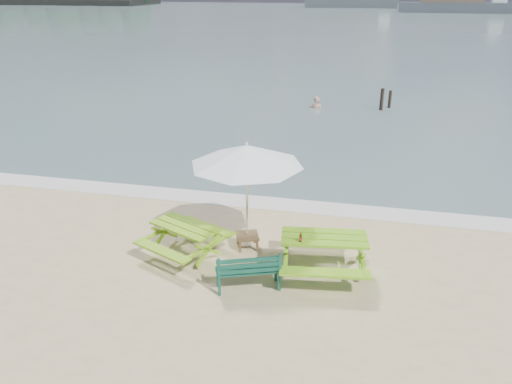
% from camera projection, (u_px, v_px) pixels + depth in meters
% --- Properties ---
extents(sea, '(300.00, 300.00, 0.00)m').
position_uv_depth(sea, '(361.00, 20.00, 86.43)').
color(sea, slate).
rests_on(sea, ground).
extents(foam_strip, '(22.00, 0.90, 0.01)m').
position_uv_depth(foam_strip, '(267.00, 203.00, 14.10)').
color(foam_strip, silver).
rests_on(foam_strip, ground).
extents(picnic_table_left, '(2.13, 2.22, 0.75)m').
position_uv_depth(picnic_table_left, '(185.00, 241.00, 11.29)').
color(picnic_table_left, '#79AD1A').
rests_on(picnic_table_left, ground).
extents(picnic_table_right, '(2.04, 2.21, 0.86)m').
position_uv_depth(picnic_table_right, '(323.00, 255.00, 10.59)').
color(picnic_table_right, '#75B31B').
rests_on(picnic_table_right, ground).
extents(park_bench, '(1.36, 0.87, 0.80)m').
position_uv_depth(park_bench, '(248.00, 277.00, 10.09)').
color(park_bench, '#104334').
rests_on(park_bench, ground).
extents(side_table, '(0.66, 0.66, 0.33)m').
position_uv_depth(side_table, '(247.00, 241.00, 11.68)').
color(side_table, brown).
rests_on(side_table, ground).
extents(patio_umbrella, '(3.28, 3.28, 2.52)m').
position_uv_depth(patio_umbrella, '(247.00, 155.00, 10.87)').
color(patio_umbrella, silver).
rests_on(patio_umbrella, ground).
extents(beer_bottle, '(0.06, 0.06, 0.23)m').
position_uv_depth(beer_bottle, '(301.00, 238.00, 10.18)').
color(beer_bottle, '#994F16').
rests_on(beer_bottle, picnic_table_right).
extents(swimmer, '(0.66, 0.46, 1.73)m').
position_uv_depth(swimmer, '(316.00, 113.00, 25.08)').
color(swimmer, tan).
rests_on(swimmer, ground).
extents(mooring_pilings, '(0.57, 0.77, 1.26)m').
position_uv_depth(mooring_pilings, '(385.00, 101.00, 24.58)').
color(mooring_pilings, black).
rests_on(mooring_pilings, ground).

